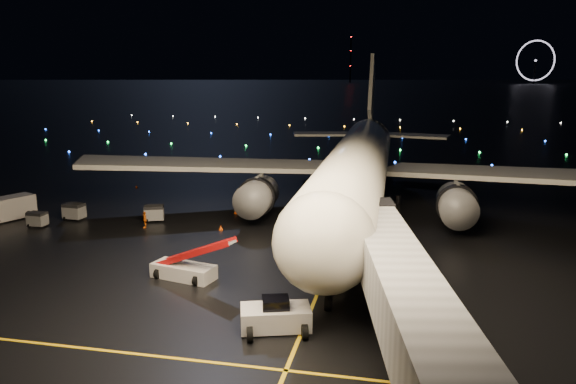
% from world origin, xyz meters
% --- Properties ---
extents(ground, '(2000.00, 2000.00, 0.00)m').
position_xyz_m(ground, '(0.00, 300.00, 0.00)').
color(ground, black).
rests_on(ground, ground).
extents(lane_centre, '(0.25, 80.00, 0.02)m').
position_xyz_m(lane_centre, '(12.00, 15.00, 0.01)').
color(lane_centre, gold).
rests_on(lane_centre, ground).
extents(lane_cross, '(60.00, 0.25, 0.02)m').
position_xyz_m(lane_cross, '(-5.00, -10.00, 0.01)').
color(lane_cross, gold).
rests_on(lane_cross, ground).
extents(airliner, '(65.57, 62.40, 18.29)m').
position_xyz_m(airliner, '(12.68, 26.27, 9.14)').
color(airliner, white).
rests_on(airliner, ground).
extents(pushback_tug, '(4.81, 3.45, 2.06)m').
position_xyz_m(pushback_tug, '(10.32, -5.23, 1.03)').
color(pushback_tug, silver).
rests_on(pushback_tug, ground).
extents(belt_loader, '(7.61, 3.61, 3.56)m').
position_xyz_m(belt_loader, '(1.30, 1.88, 1.78)').
color(belt_loader, silver).
rests_on(belt_loader, ground).
extents(service_truck, '(4.65, 7.17, 2.53)m').
position_xyz_m(service_truck, '(-23.99, 14.41, 1.26)').
color(service_truck, silver).
rests_on(service_truck, ground).
extents(crew_c, '(0.77, 1.10, 1.73)m').
position_xyz_m(crew_c, '(-8.08, 14.48, 0.87)').
color(crew_c, orange).
rests_on(crew_c, ground).
extents(safety_cone_0, '(0.46, 0.46, 0.51)m').
position_xyz_m(safety_cone_0, '(-0.18, 15.28, 0.26)').
color(safety_cone_0, '#F54B07').
rests_on(safety_cone_0, ground).
extents(safety_cone_1, '(0.49, 0.49, 0.51)m').
position_xyz_m(safety_cone_1, '(5.45, 25.91, 0.26)').
color(safety_cone_1, '#F54B07').
rests_on(safety_cone_1, ground).
extents(safety_cone_2, '(0.60, 0.60, 0.52)m').
position_xyz_m(safety_cone_2, '(-0.69, 22.05, 0.26)').
color(safety_cone_2, '#F54B07').
rests_on(safety_cone_2, ground).
extents(safety_cone_3, '(0.52, 0.52, 0.45)m').
position_xyz_m(safety_cone_3, '(-18.22, 32.72, 0.23)').
color(safety_cone_3, '#F54B07').
rests_on(safety_cone_3, ground).
extents(ferris_wheel, '(49.33, 16.80, 52.00)m').
position_xyz_m(ferris_wheel, '(170.00, 720.00, 26.00)').
color(ferris_wheel, black).
rests_on(ferris_wheel, ground).
extents(radio_mast, '(1.80, 1.80, 64.00)m').
position_xyz_m(radio_mast, '(-60.00, 740.00, 32.00)').
color(radio_mast, black).
rests_on(radio_mast, ground).
extents(taxiway_lights, '(164.00, 92.00, 0.36)m').
position_xyz_m(taxiway_lights, '(0.00, 106.00, 0.18)').
color(taxiway_lights, black).
rests_on(taxiway_lights, ground).
extents(baggage_cart_0, '(2.39, 2.04, 1.71)m').
position_xyz_m(baggage_cart_0, '(-8.28, 17.13, 0.86)').
color(baggage_cart_0, gray).
rests_on(baggage_cart_0, ground).
extents(baggage_cart_1, '(2.20, 1.63, 1.77)m').
position_xyz_m(baggage_cart_1, '(-17.06, 15.95, 0.88)').
color(baggage_cart_1, gray).
rests_on(baggage_cart_1, ground).
extents(baggage_cart_2, '(1.86, 1.35, 1.53)m').
position_xyz_m(baggage_cart_2, '(-19.20, 12.65, 0.77)').
color(baggage_cart_2, gray).
rests_on(baggage_cart_2, ground).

